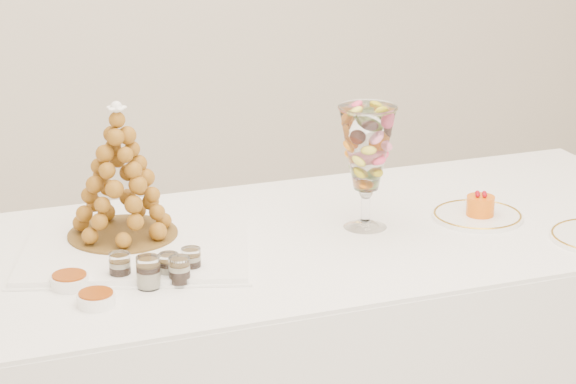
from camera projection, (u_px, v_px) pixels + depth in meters
name	position (u px, v px, depth m)	size (l,w,h in m)	color
lace_tray	(135.00, 251.00, 2.73)	(0.54, 0.41, 0.02)	white
macaron_vase	(367.00, 150.00, 2.85)	(0.15, 0.15, 0.32)	white
cake_plate	(477.00, 216.00, 2.98)	(0.24, 0.24, 0.01)	white
verrine_a	(120.00, 267.00, 2.57)	(0.05, 0.05, 0.07)	white
verrine_b	(169.00, 267.00, 2.58)	(0.05, 0.05, 0.06)	white
verrine_c	(191.00, 261.00, 2.61)	(0.05, 0.05, 0.06)	white
verrine_d	(148.00, 272.00, 2.54)	(0.05, 0.05, 0.07)	white
verrine_e	(179.00, 271.00, 2.55)	(0.05, 0.05, 0.07)	white
ramekin_back	(70.00, 281.00, 2.55)	(0.09, 0.09, 0.03)	white
ramekin_front	(96.00, 299.00, 2.45)	(0.09, 0.09, 0.03)	white
croquembouche	(120.00, 171.00, 2.76)	(0.29, 0.29, 0.34)	brown
mousse_cake	(480.00, 205.00, 2.96)	(0.07, 0.07, 0.06)	orange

